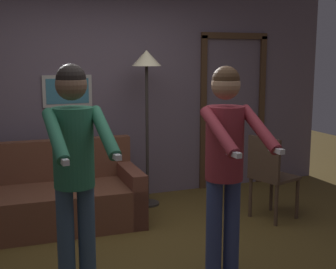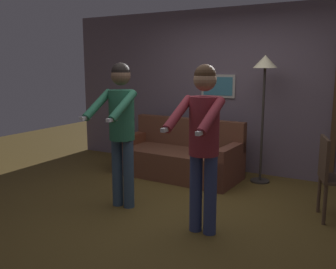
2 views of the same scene
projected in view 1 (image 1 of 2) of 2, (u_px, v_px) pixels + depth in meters
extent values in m
plane|color=brown|center=(154.00, 265.00, 4.05)|extent=(12.00, 12.00, 0.00)
cube|color=#685865|center=(97.00, 96.00, 5.67)|extent=(6.40, 0.06, 2.60)
cube|color=#B7B2A8|center=(67.00, 91.00, 5.49)|extent=(0.58, 0.02, 0.37)
cube|color=teal|center=(68.00, 91.00, 5.48)|extent=(0.50, 0.01, 0.29)
cube|color=#4C331E|center=(203.00, 114.00, 6.19)|extent=(0.08, 0.04, 2.04)
cube|color=#4C331E|center=(262.00, 111.00, 6.51)|extent=(0.08, 0.04, 2.04)
cube|color=#4C331E|center=(235.00, 36.00, 6.18)|extent=(0.98, 0.04, 0.08)
cube|color=brown|center=(50.00, 208.00, 4.88)|extent=(1.93, 0.92, 0.42)
cube|color=brown|center=(45.00, 161.00, 5.14)|extent=(1.90, 0.21, 0.45)
cube|color=brown|center=(130.00, 193.00, 5.15)|extent=(0.19, 0.86, 0.58)
cylinder|color=#332D28|center=(148.00, 203.00, 5.67)|extent=(0.28, 0.28, 0.02)
cylinder|color=#332D28|center=(147.00, 136.00, 5.53)|extent=(0.04, 0.04, 1.64)
cone|color=#F9EAB7|center=(146.00, 58.00, 5.38)|extent=(0.34, 0.34, 0.18)
cylinder|color=#37506A|center=(66.00, 241.00, 3.50)|extent=(0.13, 0.13, 0.83)
cylinder|color=#37506A|center=(87.00, 238.00, 3.57)|extent=(0.13, 0.13, 0.83)
cylinder|color=#286B4C|center=(73.00, 148.00, 3.41)|extent=(0.30, 0.30, 0.59)
sphere|color=brown|center=(71.00, 85.00, 3.33)|extent=(0.23, 0.23, 0.23)
sphere|color=black|center=(71.00, 79.00, 3.33)|extent=(0.22, 0.22, 0.22)
cylinder|color=#286B4C|center=(56.00, 135.00, 3.12)|extent=(0.12, 0.50, 0.33)
cube|color=white|center=(64.00, 161.00, 2.93)|extent=(0.05, 0.15, 0.04)
cylinder|color=#286B4C|center=(105.00, 132.00, 3.26)|extent=(0.12, 0.50, 0.33)
cube|color=white|center=(115.00, 156.00, 3.07)|extent=(0.05, 0.15, 0.04)
cylinder|color=navy|center=(214.00, 230.00, 3.74)|extent=(0.13, 0.13, 0.82)
cylinder|color=navy|center=(232.00, 227.00, 3.80)|extent=(0.13, 0.13, 0.82)
cylinder|color=maroon|center=(225.00, 143.00, 3.65)|extent=(0.30, 0.30, 0.58)
sphere|color=#9E7556|center=(226.00, 85.00, 3.58)|extent=(0.23, 0.23, 0.23)
sphere|color=#382314|center=(226.00, 80.00, 3.57)|extent=(0.21, 0.21, 0.21)
cylinder|color=maroon|center=(219.00, 131.00, 3.36)|extent=(0.09, 0.50, 0.32)
cube|color=white|center=(234.00, 154.00, 3.17)|extent=(0.04, 0.15, 0.04)
cylinder|color=maroon|center=(260.00, 129.00, 3.48)|extent=(0.09, 0.50, 0.32)
cube|color=white|center=(276.00, 150.00, 3.30)|extent=(0.04, 0.15, 0.04)
cylinder|color=#4C3828|center=(297.00, 199.00, 5.15)|extent=(0.04, 0.04, 0.45)
cylinder|color=#4C3828|center=(271.00, 191.00, 5.43)|extent=(0.04, 0.04, 0.45)
cylinder|color=#4C3828|center=(276.00, 205.00, 4.93)|extent=(0.04, 0.04, 0.45)
cylinder|color=#4C3828|center=(250.00, 197.00, 5.21)|extent=(0.04, 0.04, 0.45)
cube|color=#4C3828|center=(274.00, 177.00, 5.14)|extent=(0.52, 0.52, 0.03)
cube|color=#4C3828|center=(264.00, 158.00, 4.98)|extent=(0.16, 0.41, 0.45)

